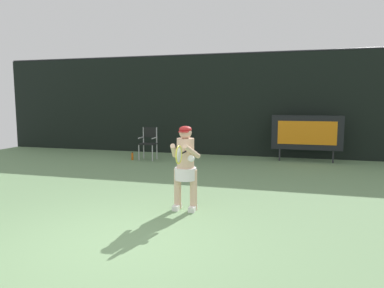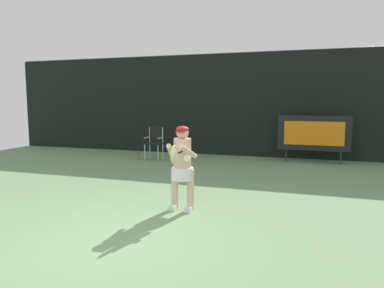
{
  "view_description": "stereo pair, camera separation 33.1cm",
  "coord_description": "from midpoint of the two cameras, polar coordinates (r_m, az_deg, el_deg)",
  "views": [
    {
      "loc": [
        2.3,
        -4.12,
        1.96
      ],
      "look_at": [
        0.32,
        3.05,
        1.05
      ],
      "focal_mm": 33.02,
      "sensor_mm": 36.0,
      "label": 1
    },
    {
      "loc": [
        2.62,
        -4.02,
        1.96
      ],
      "look_at": [
        0.32,
        3.05,
        1.05
      ],
      "focal_mm": 33.02,
      "sensor_mm": 36.0,
      "label": 2
    }
  ],
  "objects": [
    {
      "name": "ground",
      "position": [
        5.0,
        -13.7,
        -16.4
      ],
      "size": [
        18.0,
        22.0,
        0.03
      ],
      "color": "#6D9061"
    },
    {
      "name": "backdrop_screen",
      "position": [
        12.81,
        7.0,
        6.25
      ],
      "size": [
        18.0,
        0.12,
        3.66
      ],
      "color": "black",
      "rests_on": "ground"
    },
    {
      "name": "scoreboard",
      "position": [
        11.85,
        19.83,
        1.65
      ],
      "size": [
        2.2,
        0.21,
        1.5
      ],
      "color": "black",
      "rests_on": "ground"
    },
    {
      "name": "umpire_chair",
      "position": [
        11.92,
        -5.29,
        0.48
      ],
      "size": [
        0.52,
        0.44,
        1.08
      ],
      "color": "#B7B7BC",
      "rests_on": "ground"
    },
    {
      "name": "water_bottle",
      "position": [
        11.98,
        -7.87,
        -1.92
      ],
      "size": [
        0.07,
        0.07,
        0.27
      ],
      "color": "orange",
      "rests_on": "ground"
    },
    {
      "name": "tennis_player",
      "position": [
        6.31,
        -0.07,
        -3.25
      ],
      "size": [
        0.54,
        0.62,
        1.52
      ],
      "color": "white",
      "rests_on": "ground"
    },
    {
      "name": "tennis_racket",
      "position": [
        5.79,
        -1.19,
        -1.71
      ],
      "size": [
        0.03,
        0.6,
        0.31
      ],
      "rotation": [
        0.0,
        0.0,
        -0.21
      ],
      "color": "black"
    }
  ]
}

